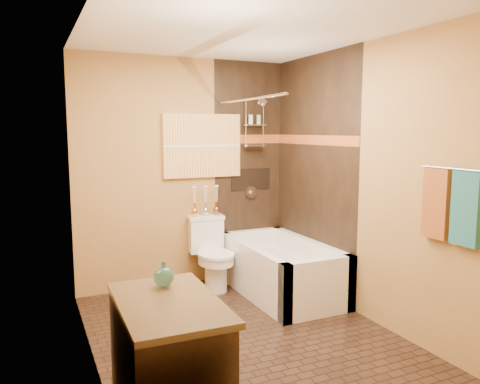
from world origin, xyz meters
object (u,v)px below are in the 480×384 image
toilet (212,253)px  sunset_painting (202,146)px  vanity (168,367)px  bathtub (281,273)px

toilet → sunset_painting: bearing=96.0°
toilet → vanity: size_ratio=0.86×
bathtub → toilet: bearing=142.2°
vanity → toilet: bearing=64.5°
bathtub → toilet: size_ratio=1.93×
sunset_painting → bathtub: bearing=-50.4°
vanity → bathtub: bearing=46.8°
bathtub → vanity: bearing=-134.6°
sunset_painting → bathtub: size_ratio=0.60×
sunset_painting → bathtub: (0.60, -0.73, -1.33)m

